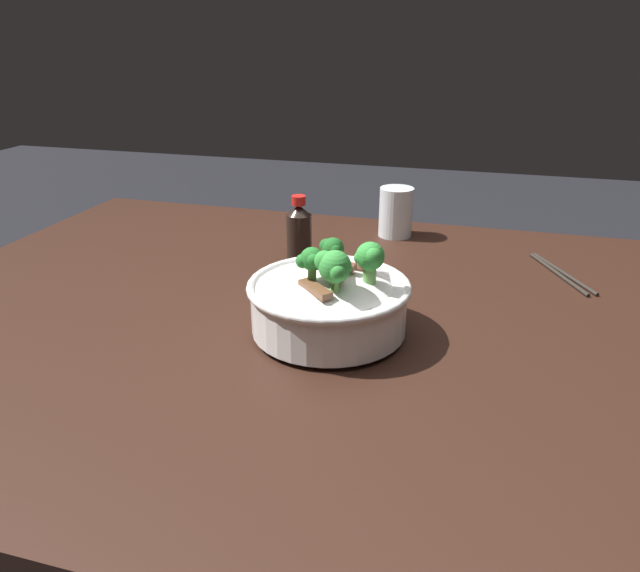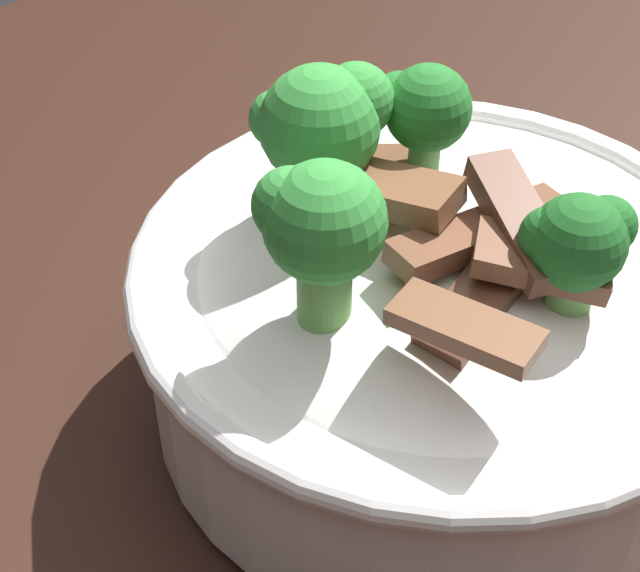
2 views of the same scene
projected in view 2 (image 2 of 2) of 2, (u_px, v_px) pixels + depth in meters
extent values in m
cube|color=black|center=(557.00, 189.00, 1.32)|extent=(0.06, 0.06, 0.78)
cylinder|color=white|center=(427.00, 399.00, 0.44)|extent=(0.10, 0.10, 0.01)
cylinder|color=white|center=(434.00, 334.00, 0.42)|extent=(0.23, 0.23, 0.07)
torus|color=white|center=(441.00, 268.00, 0.39)|extent=(0.25, 0.25, 0.01)
ellipsoid|color=white|center=(438.00, 289.00, 0.40)|extent=(0.20, 0.20, 0.06)
cube|color=#563323|center=(475.00, 308.00, 0.35)|extent=(0.05, 0.03, 0.02)
cube|color=brown|center=(481.00, 233.00, 0.37)|extent=(0.08, 0.03, 0.01)
cube|color=brown|center=(395.00, 192.00, 0.37)|extent=(0.04, 0.05, 0.02)
cube|color=brown|center=(356.00, 166.00, 0.42)|extent=(0.06, 0.05, 0.01)
cube|color=brown|center=(542.00, 260.00, 0.35)|extent=(0.05, 0.05, 0.01)
cube|color=#563323|center=(519.00, 221.00, 0.36)|extent=(0.04, 0.06, 0.02)
cube|color=brown|center=(465.00, 327.00, 0.32)|extent=(0.03, 0.05, 0.01)
cylinder|color=#5B9947|center=(568.00, 288.00, 0.36)|extent=(0.02, 0.02, 0.02)
sphere|color=#1E6023|center=(577.00, 243.00, 0.34)|extent=(0.03, 0.03, 0.03)
sphere|color=#1E6023|center=(607.00, 225.00, 0.34)|extent=(0.02, 0.02, 0.02)
sphere|color=#1E6023|center=(549.00, 237.00, 0.34)|extent=(0.02, 0.02, 0.02)
cylinder|color=#5B9947|center=(324.00, 287.00, 0.35)|extent=(0.02, 0.02, 0.03)
sphere|color=green|center=(325.00, 222.00, 0.33)|extent=(0.04, 0.04, 0.04)
sphere|color=green|center=(349.00, 208.00, 0.34)|extent=(0.02, 0.02, 0.02)
sphere|color=green|center=(291.00, 205.00, 0.33)|extent=(0.03, 0.03, 0.03)
cylinder|color=#6BA84C|center=(320.00, 186.00, 0.40)|extent=(0.01, 0.01, 0.03)
sphere|color=green|center=(320.00, 126.00, 0.38)|extent=(0.05, 0.05, 0.05)
sphere|color=green|center=(356.00, 101.00, 0.38)|extent=(0.03, 0.03, 0.03)
sphere|color=green|center=(278.00, 119.00, 0.38)|extent=(0.02, 0.02, 0.02)
cylinder|color=#5B9947|center=(423.00, 165.00, 0.40)|extent=(0.01, 0.01, 0.03)
sphere|color=#237028|center=(428.00, 108.00, 0.39)|extent=(0.03, 0.03, 0.03)
sphere|color=#237028|center=(440.00, 99.00, 0.40)|extent=(0.02, 0.02, 0.02)
sphere|color=#237028|center=(397.00, 95.00, 0.39)|extent=(0.02, 0.02, 0.02)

